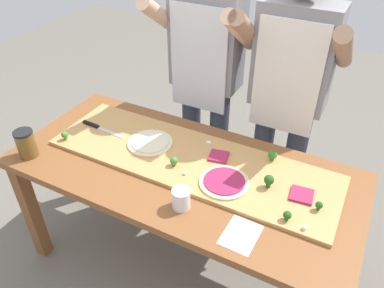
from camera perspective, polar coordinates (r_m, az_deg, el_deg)
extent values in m
plane|color=#6B665B|center=(2.43, -1.23, -17.32)|extent=(8.00, 8.00, 0.00)
cube|color=brown|center=(2.39, -23.16, -9.35)|extent=(0.07, 0.07, 0.71)
cube|color=brown|center=(2.72, -13.03, -0.70)|extent=(0.07, 0.07, 0.71)
cube|color=brown|center=(2.25, 22.08, -12.31)|extent=(0.07, 0.07, 0.71)
cube|color=brown|center=(1.88, -1.51, -3.96)|extent=(1.75, 0.80, 0.04)
cube|color=tan|center=(1.90, -0.20, -2.37)|extent=(1.48, 0.45, 0.02)
cube|color=#B7BABF|center=(2.12, -12.22, 1.70)|extent=(0.18, 0.03, 0.00)
cube|color=black|center=(2.21, -15.06, 2.90)|extent=(0.11, 0.02, 0.02)
cylinder|color=beige|center=(1.76, 4.91, -5.78)|extent=(0.23, 0.23, 0.01)
cylinder|color=#9E234C|center=(1.75, 4.92, -5.59)|extent=(0.19, 0.19, 0.01)
cylinder|color=beige|center=(2.00, -6.36, 0.16)|extent=(0.24, 0.24, 0.01)
cylinder|color=beige|center=(2.00, -6.38, 0.34)|extent=(0.20, 0.20, 0.01)
cube|color=#9E234C|center=(1.90, 4.06, -1.87)|extent=(0.11, 0.11, 0.01)
cube|color=#9E234C|center=(1.76, 16.27, -7.42)|extent=(0.11, 0.11, 0.01)
cylinder|color=#2C5915|center=(1.71, 18.54, -9.32)|extent=(0.01, 0.01, 0.02)
sphere|color=#23561E|center=(1.70, 18.67, -8.84)|extent=(0.03, 0.03, 0.03)
cylinder|color=#2C5915|center=(1.76, 11.47, -6.06)|extent=(0.02, 0.02, 0.03)
sphere|color=#23561E|center=(1.74, 11.59, -5.33)|extent=(0.05, 0.05, 0.05)
cylinder|color=#3F7220|center=(1.92, 12.04, -2.16)|extent=(0.02, 0.02, 0.02)
sphere|color=#38752D|center=(1.91, 12.13, -1.57)|extent=(0.04, 0.04, 0.04)
cylinder|color=#487A23|center=(1.85, -2.74, -3.06)|extent=(0.02, 0.02, 0.02)
sphere|color=#427F33|center=(1.83, -2.76, -2.53)|extent=(0.04, 0.04, 0.04)
cylinder|color=#487A23|center=(2.13, -18.63, 0.84)|extent=(0.02, 0.02, 0.02)
sphere|color=#427F33|center=(2.12, -18.75, 1.34)|extent=(0.04, 0.04, 0.04)
cylinder|color=#2C5915|center=(1.64, 14.14, -10.88)|extent=(0.02, 0.02, 0.02)
sphere|color=#23561E|center=(1.62, 14.24, -10.39)|extent=(0.04, 0.04, 0.04)
cube|color=silver|center=(1.80, -1.10, -4.48)|extent=(0.02, 0.02, 0.01)
cube|color=white|center=(1.62, 16.71, -12.06)|extent=(0.02, 0.02, 0.02)
cube|color=white|center=(1.98, 2.51, 0.10)|extent=(0.03, 0.03, 0.02)
cylinder|color=white|center=(1.64, -1.67, -8.29)|extent=(0.08, 0.08, 0.09)
cylinder|color=white|center=(1.65, -1.66, -8.76)|extent=(0.07, 0.07, 0.05)
cylinder|color=brown|center=(2.08, -23.80, -0.09)|extent=(0.09, 0.09, 0.14)
cylinder|color=black|center=(2.04, -24.29, 1.57)|extent=(0.10, 0.10, 0.01)
cube|color=white|center=(1.58, 7.39, -13.48)|extent=(0.14, 0.18, 0.00)
cylinder|color=#333847|center=(2.58, -0.08, 0.65)|extent=(0.12, 0.12, 0.90)
cylinder|color=#333847|center=(2.51, 3.96, -0.58)|extent=(0.12, 0.12, 0.90)
cube|color=gray|center=(2.19, 2.30, 15.51)|extent=(0.40, 0.20, 0.55)
cube|color=silver|center=(2.13, 0.95, 12.53)|extent=(0.34, 0.01, 0.60)
cylinder|color=tan|center=(2.17, -4.60, 18.63)|extent=(0.08, 0.39, 0.31)
cylinder|color=tan|center=(1.98, 7.33, 16.67)|extent=(0.08, 0.39, 0.31)
cylinder|color=#333847|center=(2.43, 10.37, -2.54)|extent=(0.12, 0.12, 0.90)
cylinder|color=#333847|center=(2.40, 14.87, -3.88)|extent=(0.12, 0.12, 0.90)
cube|color=gray|center=(2.04, 15.30, 12.69)|extent=(0.40, 0.20, 0.55)
cube|color=silver|center=(1.98, 14.10, 9.47)|extent=(0.34, 0.01, 0.60)
cylinder|color=#997056|center=(1.97, 8.41, 16.45)|extent=(0.08, 0.39, 0.31)
cylinder|color=#997056|center=(1.88, 21.96, 13.26)|extent=(0.08, 0.39, 0.31)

